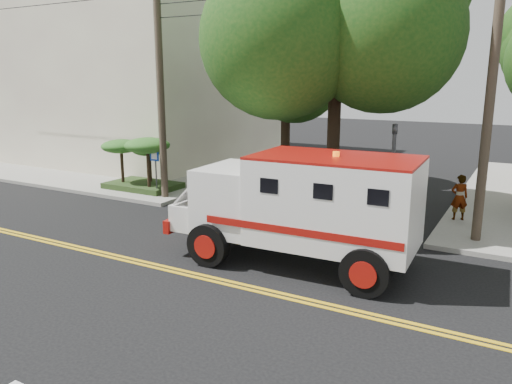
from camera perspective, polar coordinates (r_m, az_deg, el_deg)
The scene contains 12 objects.
ground at distance 13.27m, azimuth -7.98°, elevation -9.19°, with size 100.00×100.00×0.00m, color black.
sidewalk_nw at distance 31.71m, azimuth -12.81°, elevation 3.75°, with size 17.00×17.00×0.15m, color gray.
building_left at distance 33.79m, azimuth -14.11°, elevation 12.89°, with size 16.00×14.00×10.00m, color beige.
utility_pole_left at distance 20.49m, azimuth -10.84°, elevation 11.41°, with size 0.28×0.28×9.00m, color #382D23.
utility_pole_right at distance 15.98m, azimuth 25.22°, elevation 10.05°, with size 0.28×0.28×9.00m, color #382D23.
tree_main at distance 17.03m, azimuth 10.47°, elevation 20.27°, with size 6.08×5.70×9.85m.
tree_left at distance 23.82m, azimuth 3.97°, elevation 14.75°, with size 4.48×4.20×7.70m.
traffic_signal at distance 16.01m, azimuth 15.34°, elevation 2.61°, with size 0.15×0.18×3.60m.
accessibility_sign at distance 21.31m, azimuth -11.43°, elevation 2.96°, with size 0.45×0.10×2.02m.
palm_planter at distance 22.41m, azimuth -13.13°, elevation 4.09°, with size 3.52×2.63×2.36m.
armored_truck at distance 13.24m, azimuth 5.36°, elevation -1.27°, with size 6.79×2.94×3.05m.
pedestrian_a at distance 18.55m, azimuth 22.22°, elevation -0.56°, with size 0.58×0.38×1.59m, color gray.
Camera 1 is at (7.52, -9.73, 4.98)m, focal length 35.00 mm.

